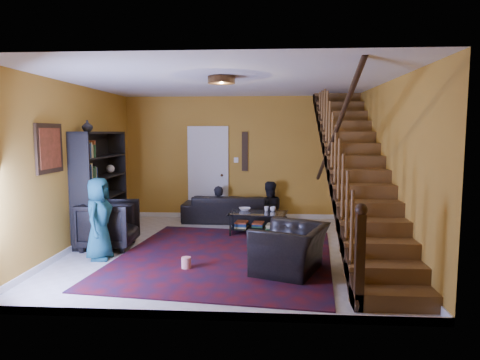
{
  "coord_description": "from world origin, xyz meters",
  "views": [
    {
      "loc": [
        0.68,
        -7.07,
        1.99
      ],
      "look_at": [
        0.19,
        0.4,
        1.15
      ],
      "focal_mm": 32.0,
      "sensor_mm": 36.0,
      "label": 1
    }
  ],
  "objects_px": {
    "sofa": "(230,208)",
    "bookshelf": "(101,188)",
    "armchair_left": "(109,224)",
    "coffee_table": "(258,222)",
    "armchair_right": "(290,249)"
  },
  "relations": [
    {
      "from": "sofa",
      "to": "bookshelf",
      "type": "bearing_deg",
      "value": 37.81
    },
    {
      "from": "armchair_left",
      "to": "coffee_table",
      "type": "distance_m",
      "value": 2.82
    },
    {
      "from": "sofa",
      "to": "armchair_left",
      "type": "relative_size",
      "value": 2.29
    },
    {
      "from": "bookshelf",
      "to": "armchair_left",
      "type": "distance_m",
      "value": 0.89
    },
    {
      "from": "armchair_left",
      "to": "coffee_table",
      "type": "height_order",
      "value": "armchair_left"
    },
    {
      "from": "bookshelf",
      "to": "sofa",
      "type": "distance_m",
      "value": 2.89
    },
    {
      "from": "coffee_table",
      "to": "armchair_left",
      "type": "bearing_deg",
      "value": -154.93
    },
    {
      "from": "armchair_right",
      "to": "coffee_table",
      "type": "relative_size",
      "value": 0.88
    },
    {
      "from": "armchair_right",
      "to": "sofa",
      "type": "bearing_deg",
      "value": -139.82
    },
    {
      "from": "armchair_left",
      "to": "armchair_right",
      "type": "height_order",
      "value": "armchair_left"
    },
    {
      "from": "bookshelf",
      "to": "armchair_right",
      "type": "height_order",
      "value": "bookshelf"
    },
    {
      "from": "armchair_right",
      "to": "coffee_table",
      "type": "xyz_separation_m",
      "value": [
        -0.51,
        2.31,
        -0.1
      ]
    },
    {
      "from": "armchair_left",
      "to": "bookshelf",
      "type": "bearing_deg",
      "value": 27.89
    },
    {
      "from": "sofa",
      "to": "armchair_left",
      "type": "height_order",
      "value": "armchair_left"
    },
    {
      "from": "sofa",
      "to": "armchair_left",
      "type": "bearing_deg",
      "value": 51.24
    }
  ]
}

